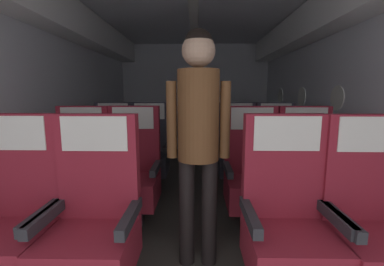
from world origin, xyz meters
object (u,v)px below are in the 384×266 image
at_px(seat_a_left_aisle, 93,228).
at_px(seat_b_left_window, 81,176).
at_px(seat_b_right_aisle, 306,177).
at_px(seat_c_left_window, 113,153).
at_px(seat_c_right_aisle, 276,154).
at_px(seat_c_right_window, 237,154).
at_px(seat_c_left_aisle, 149,153).
at_px(flight_attendant, 198,125).
at_px(seat_a_left_window, 11,225).
at_px(seat_b_right_window, 252,177).
at_px(seat_a_right_aisle, 373,230).
at_px(seat_b_left_aisle, 133,176).
at_px(seat_a_right_window, 287,227).

xyz_separation_m(seat_a_left_aisle, seat_b_left_window, (-0.47, 0.90, 0.00)).
bearing_deg(seat_b_right_aisle, seat_c_left_window, 156.03).
height_order(seat_b_right_aisle, seat_c_left_window, same).
bearing_deg(seat_b_left_window, seat_c_right_aisle, 23.70).
height_order(seat_c_left_window, seat_c_right_window, same).
bearing_deg(seat_a_left_aisle, seat_c_left_aisle, 90.33).
bearing_deg(seat_c_right_aisle, seat_b_right_aisle, -89.71).
height_order(seat_c_right_window, flight_attendant, flight_attendant).
relative_size(seat_a_left_window, seat_c_left_aisle, 1.00).
xyz_separation_m(seat_b_right_window, seat_c_right_aisle, (0.49, 0.90, 0.00)).
bearing_deg(seat_a_left_aisle, seat_b_right_aisle, 29.92).
relative_size(seat_a_right_aisle, seat_c_left_window, 1.00).
height_order(seat_b_left_window, flight_attendant, flight_attendant).
distance_m(seat_a_left_aisle, seat_b_left_aisle, 0.92).
bearing_deg(seat_a_right_window, seat_c_left_window, 131.35).
relative_size(seat_a_right_aisle, seat_b_right_aisle, 1.00).
height_order(seat_a_right_aisle, seat_b_left_aisle, same).
xyz_separation_m(seat_a_left_aisle, seat_b_left_aisle, (-0.00, 0.92, 0.00)).
xyz_separation_m(seat_a_left_window, seat_a_right_window, (1.58, 0.01, 0.00)).
xyz_separation_m(seat_b_left_aisle, seat_b_right_aisle, (1.58, -0.02, 0.00)).
distance_m(seat_a_left_window, seat_c_left_aisle, 1.85).
distance_m(seat_a_left_window, flight_attendant, 1.26).
xyz_separation_m(seat_a_left_window, flight_attendant, (1.08, 0.37, 0.54)).
distance_m(seat_a_right_aisle, seat_c_right_aisle, 1.79).
xyz_separation_m(seat_a_left_aisle, seat_b_right_window, (1.08, 0.89, 0.00)).
relative_size(seat_b_left_aisle, flight_attendant, 0.68).
distance_m(seat_b_right_window, seat_c_right_aisle, 1.02).
height_order(seat_b_right_aisle, seat_c_right_window, same).
relative_size(seat_b_left_window, seat_c_right_window, 1.00).
distance_m(seat_a_left_window, seat_c_right_aisle, 2.71).
height_order(seat_a_left_window, seat_a_left_aisle, same).
distance_m(seat_a_left_window, seat_a_right_aisle, 2.05).
distance_m(seat_b_right_window, seat_c_right_window, 0.92).
height_order(seat_a_right_aisle, seat_c_right_aisle, same).
distance_m(seat_b_left_aisle, seat_c_left_window, 1.01).
relative_size(seat_c_left_window, seat_c_right_aisle, 1.00).
relative_size(seat_c_left_window, flight_attendant, 0.68).
distance_m(seat_b_left_aisle, seat_c_right_aisle, 1.80).
relative_size(seat_c_left_window, seat_c_right_window, 1.00).
distance_m(seat_b_left_window, seat_b_right_aisle, 2.05).
relative_size(seat_a_left_aisle, seat_b_left_aisle, 1.00).
height_order(seat_b_left_aisle, seat_b_right_window, same).
relative_size(seat_a_right_window, seat_b_right_window, 1.00).
distance_m(seat_a_right_aisle, seat_c_left_window, 2.73).
relative_size(seat_a_left_aisle, seat_b_right_aisle, 1.00).
bearing_deg(seat_c_right_window, seat_b_left_window, -149.54).
distance_m(seat_a_left_aisle, flight_attendant, 0.89).
distance_m(seat_b_right_aisle, seat_c_left_window, 2.24).
xyz_separation_m(seat_b_left_window, seat_c_left_aisle, (0.46, 0.91, 0.00)).
bearing_deg(seat_b_left_window, seat_c_left_aisle, 63.02).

